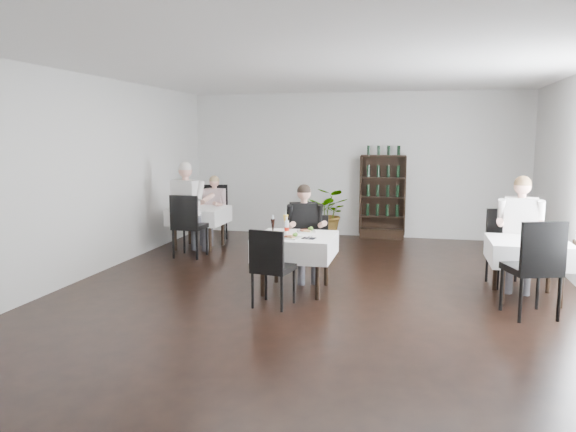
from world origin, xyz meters
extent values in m
plane|color=black|center=(0.00, 0.00, 0.00)|extent=(9.00, 9.00, 0.00)
plane|color=white|center=(0.00, 0.00, 3.00)|extent=(9.00, 9.00, 0.00)
plane|color=silver|center=(0.00, 4.50, 1.50)|extent=(7.00, 0.00, 7.00)
plane|color=silver|center=(0.00, -4.50, 1.50)|extent=(7.00, 0.00, 7.00)
plane|color=silver|center=(-3.50, 0.00, 1.50)|extent=(0.00, 9.00, 9.00)
cube|color=black|center=(0.60, 4.32, 0.10)|extent=(0.90, 0.28, 0.20)
cylinder|color=black|center=(-0.67, -0.36, 0.35)|extent=(0.06, 0.06, 0.71)
cylinder|color=black|center=(-0.67, 0.36, 0.35)|extent=(0.06, 0.06, 0.71)
cylinder|color=black|center=(0.07, -0.36, 0.35)|extent=(0.06, 0.06, 0.71)
cylinder|color=black|center=(0.07, 0.36, 0.35)|extent=(0.06, 0.06, 0.71)
cube|color=black|center=(-0.30, 0.00, 0.73)|extent=(0.85, 0.85, 0.04)
cube|color=white|center=(-0.30, 0.00, 0.62)|extent=(1.03, 1.03, 0.30)
cylinder|color=black|center=(-3.04, 2.16, 0.35)|extent=(0.06, 0.06, 0.71)
cylinder|color=black|center=(-3.04, 2.84, 0.35)|extent=(0.06, 0.06, 0.71)
cylinder|color=black|center=(-2.36, 2.16, 0.35)|extent=(0.06, 0.06, 0.71)
cylinder|color=black|center=(-2.36, 2.84, 0.35)|extent=(0.06, 0.06, 0.71)
cube|color=black|center=(-2.70, 2.50, 0.73)|extent=(0.80, 0.80, 0.04)
cube|color=white|center=(-2.70, 2.50, 0.62)|extent=(0.98, 0.98, 0.30)
cylinder|color=black|center=(2.36, -0.04, 0.35)|extent=(0.06, 0.06, 0.71)
cylinder|color=black|center=(2.36, 0.64, 0.35)|extent=(0.06, 0.06, 0.71)
cylinder|color=black|center=(3.04, -0.04, 0.35)|extent=(0.06, 0.06, 0.71)
cylinder|color=black|center=(3.04, 0.64, 0.35)|extent=(0.06, 0.06, 0.71)
cube|color=black|center=(2.70, 0.30, 0.73)|extent=(0.80, 0.80, 0.04)
cube|color=white|center=(2.70, 0.30, 0.62)|extent=(0.98, 0.98, 0.30)
imported|color=#205A1F|center=(-0.51, 4.10, 0.52)|extent=(1.07, 0.96, 1.05)
cylinder|color=black|center=(-0.33, 0.43, 0.21)|extent=(0.03, 0.03, 0.42)
cylinder|color=black|center=(-0.38, 0.80, 0.21)|extent=(0.03, 0.03, 0.42)
cylinder|color=black|center=(0.03, 0.48, 0.21)|extent=(0.03, 0.03, 0.42)
cylinder|color=black|center=(-0.02, 0.84, 0.21)|extent=(0.03, 0.03, 0.42)
cube|color=black|center=(-0.17, 0.64, 0.45)|extent=(0.48, 0.48, 0.06)
cube|color=black|center=(-0.20, 0.83, 0.70)|extent=(0.43, 0.10, 0.46)
cylinder|color=black|center=(-0.20, -0.59, 0.22)|extent=(0.04, 0.04, 0.45)
cylinder|color=black|center=(-0.26, -0.97, 0.22)|extent=(0.04, 0.04, 0.45)
cylinder|color=black|center=(-0.58, -0.52, 0.22)|extent=(0.04, 0.04, 0.45)
cylinder|color=black|center=(-0.65, -0.90, 0.22)|extent=(0.04, 0.04, 0.45)
cube|color=black|center=(-0.42, -0.74, 0.48)|extent=(0.52, 0.52, 0.07)
cube|color=black|center=(-0.46, -0.94, 0.74)|extent=(0.45, 0.12, 0.49)
cylinder|color=black|center=(-2.83, 2.91, 0.26)|extent=(0.04, 0.04, 0.51)
cylinder|color=black|center=(-2.93, 3.35, 0.26)|extent=(0.04, 0.04, 0.51)
cylinder|color=black|center=(-2.39, 3.01, 0.26)|extent=(0.04, 0.04, 0.51)
cylinder|color=black|center=(-2.49, 3.45, 0.26)|extent=(0.04, 0.04, 0.51)
cube|color=black|center=(-2.66, 3.18, 0.55)|extent=(0.62, 0.62, 0.08)
cube|color=black|center=(-2.71, 3.41, 0.85)|extent=(0.51, 0.17, 0.56)
cylinder|color=black|center=(-2.34, 1.94, 0.25)|extent=(0.04, 0.04, 0.50)
cylinder|color=black|center=(-2.35, 1.51, 0.25)|extent=(0.04, 0.04, 0.50)
cylinder|color=black|center=(-2.78, 1.96, 0.25)|extent=(0.04, 0.04, 0.50)
cylinder|color=black|center=(-2.79, 1.52, 0.25)|extent=(0.04, 0.04, 0.50)
cube|color=black|center=(-2.56, 1.73, 0.54)|extent=(0.52, 0.52, 0.08)
cube|color=black|center=(-2.57, 1.50, 0.83)|extent=(0.50, 0.07, 0.55)
cylinder|color=black|center=(2.40, 0.68, 0.24)|extent=(0.04, 0.04, 0.49)
cylinder|color=black|center=(2.30, 1.09, 0.24)|extent=(0.04, 0.04, 0.49)
cylinder|color=black|center=(2.81, 0.77, 0.24)|extent=(0.04, 0.04, 0.49)
cylinder|color=black|center=(2.72, 1.19, 0.24)|extent=(0.04, 0.04, 0.49)
cube|color=black|center=(2.56, 0.93, 0.52)|extent=(0.59, 0.59, 0.07)
cube|color=black|center=(2.51, 1.15, 0.80)|extent=(0.49, 0.16, 0.53)
cylinder|color=black|center=(2.75, -0.17, 0.26)|extent=(0.04, 0.04, 0.53)
cylinder|color=black|center=(2.89, -0.60, 0.26)|extent=(0.04, 0.04, 0.53)
cylinder|color=black|center=(2.31, -0.31, 0.26)|extent=(0.04, 0.04, 0.53)
cylinder|color=black|center=(2.45, -0.74, 0.26)|extent=(0.04, 0.04, 0.53)
cube|color=black|center=(2.60, -0.45, 0.56)|extent=(0.66, 0.66, 0.08)
cube|color=black|center=(2.68, -0.68, 0.87)|extent=(0.52, 0.22, 0.57)
cube|color=#44454D|center=(-0.35, 0.48, 0.55)|extent=(0.28, 0.43, 0.14)
cylinder|color=#44454D|center=(-0.29, 0.32, 0.24)|extent=(0.11, 0.11, 0.48)
cube|color=#44454D|center=(-0.17, 0.55, 0.55)|extent=(0.28, 0.43, 0.14)
cylinder|color=#44454D|center=(-0.10, 0.39, 0.24)|extent=(0.11, 0.11, 0.48)
cube|color=black|center=(-0.33, 0.69, 0.87)|extent=(0.44, 0.34, 0.54)
cylinder|color=tan|center=(-0.44, 0.36, 0.85)|extent=(0.19, 0.31, 0.15)
cylinder|color=tan|center=(-0.02, 0.53, 0.85)|extent=(0.19, 0.31, 0.15)
sphere|color=tan|center=(-0.32, 0.67, 1.28)|extent=(0.20, 0.20, 0.20)
sphere|color=black|center=(-0.32, 0.67, 1.30)|extent=(0.20, 0.20, 0.20)
cube|color=#44454D|center=(-2.71, 2.91, 0.52)|extent=(0.20, 0.41, 0.13)
cylinder|color=#44454D|center=(-2.74, 2.75, 0.23)|extent=(0.10, 0.10, 0.45)
cube|color=#44454D|center=(-2.53, 2.88, 0.52)|extent=(0.20, 0.41, 0.13)
cylinder|color=#44454D|center=(-2.56, 2.72, 0.23)|extent=(0.10, 0.10, 0.45)
cube|color=#CAA7A8|center=(-2.59, 3.07, 0.82)|extent=(0.40, 0.27, 0.51)
cylinder|color=tan|center=(-2.84, 2.87, 0.81)|extent=(0.13, 0.30, 0.14)
cylinder|color=tan|center=(-2.43, 2.78, 0.81)|extent=(0.13, 0.30, 0.14)
sphere|color=tan|center=(-2.59, 3.05, 1.21)|extent=(0.19, 0.19, 0.19)
sphere|color=olive|center=(-2.59, 3.05, 1.24)|extent=(0.19, 0.19, 0.19)
cube|color=#44454D|center=(-2.53, 2.04, 0.64)|extent=(0.25, 0.50, 0.16)
cylinder|color=#44454D|center=(-2.49, 2.24, 0.28)|extent=(0.13, 0.13, 0.56)
cube|color=#44454D|center=(-2.76, 2.09, 0.64)|extent=(0.25, 0.50, 0.16)
cylinder|color=#44454D|center=(-2.72, 2.29, 0.28)|extent=(0.13, 0.13, 0.56)
cube|color=silver|center=(-2.69, 1.85, 1.02)|extent=(0.50, 0.34, 0.63)
cylinder|color=tan|center=(-2.37, 2.10, 1.00)|extent=(0.16, 0.37, 0.18)
cylinder|color=tan|center=(-2.89, 2.21, 1.00)|extent=(0.16, 0.37, 0.18)
sphere|color=tan|center=(-2.69, 1.87, 1.50)|extent=(0.24, 0.24, 0.24)
sphere|color=beige|center=(-2.69, 1.87, 1.53)|extent=(0.24, 0.24, 0.24)
cube|color=#44454D|center=(2.54, 0.69, 0.61)|extent=(0.23, 0.47, 0.15)
cylinder|color=#44454D|center=(2.51, 0.50, 0.27)|extent=(0.12, 0.12, 0.53)
cube|color=#44454D|center=(2.76, 0.65, 0.61)|extent=(0.23, 0.47, 0.15)
cylinder|color=#44454D|center=(2.72, 0.46, 0.27)|extent=(0.12, 0.12, 0.53)
cube|color=silver|center=(2.69, 0.88, 0.96)|extent=(0.47, 0.31, 0.60)
cylinder|color=tan|center=(2.39, 0.63, 0.94)|extent=(0.14, 0.35, 0.17)
cylinder|color=tan|center=(2.88, 0.54, 0.94)|extent=(0.14, 0.35, 0.17)
sphere|color=tan|center=(2.68, 0.85, 1.42)|extent=(0.23, 0.23, 0.23)
sphere|color=brown|center=(2.68, 0.85, 1.45)|extent=(0.23, 0.23, 0.23)
cube|color=white|center=(-0.20, 0.26, 0.78)|extent=(0.31, 0.31, 0.02)
cube|color=maroon|center=(-0.23, 0.24, 0.80)|extent=(0.12, 0.12, 0.02)
sphere|color=#477D21|center=(-0.15, 0.30, 0.82)|extent=(0.06, 0.06, 0.06)
cube|color=#9A7146|center=(-0.19, 0.20, 0.80)|extent=(0.09, 0.07, 0.02)
cube|color=white|center=(-0.31, -0.24, 0.78)|extent=(0.29, 0.29, 0.02)
cube|color=maroon|center=(-0.34, -0.26, 0.80)|extent=(0.10, 0.08, 0.02)
sphere|color=#477D21|center=(-0.26, -0.20, 0.82)|extent=(0.06, 0.06, 0.06)
cube|color=#9A7146|center=(-0.30, -0.30, 0.80)|extent=(0.11, 0.10, 0.02)
cone|color=black|center=(-0.61, -0.02, 0.88)|extent=(0.06, 0.06, 0.22)
cylinder|color=silver|center=(-0.61, -0.02, 1.01)|extent=(0.02, 0.02, 0.05)
cone|color=gold|center=(-0.48, 0.15, 0.90)|extent=(0.07, 0.07, 0.25)
cylinder|color=silver|center=(-0.48, 0.15, 1.05)|extent=(0.02, 0.02, 0.06)
cylinder|color=silver|center=(-0.42, -0.03, 0.87)|extent=(0.06, 0.06, 0.20)
cylinder|color=#B5190A|center=(-0.42, -0.03, 0.85)|extent=(0.06, 0.06, 0.05)
cylinder|color=silver|center=(-0.42, -0.03, 0.99)|extent=(0.02, 0.02, 0.05)
cube|color=black|center=(-0.08, -0.21, 0.77)|extent=(0.19, 0.15, 0.01)
cylinder|color=silver|center=(-0.10, -0.21, 0.78)|extent=(0.04, 0.19, 0.01)
cylinder|color=silver|center=(-0.06, -0.21, 0.78)|extent=(0.03, 0.19, 0.01)
cylinder|color=black|center=(2.88, 0.30, 0.82)|extent=(0.05, 0.05, 0.10)
camera|label=1|loc=(1.27, -7.30, 2.09)|focal=35.00mm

